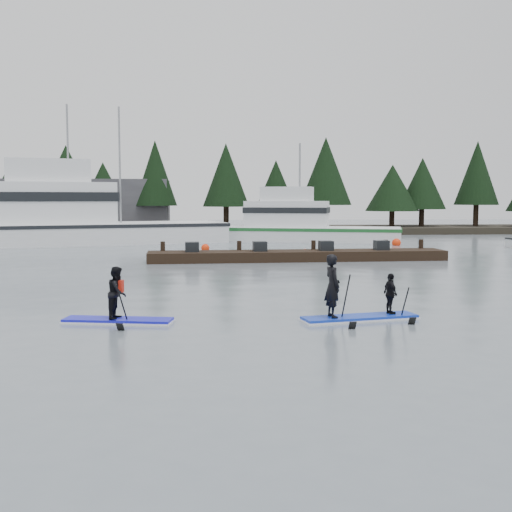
{
  "coord_description": "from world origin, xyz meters",
  "views": [
    {
      "loc": [
        -2.1,
        -17.65,
        3.23
      ],
      "look_at": [
        0.0,
        6.0,
        1.1
      ],
      "focal_mm": 45.0,
      "sensor_mm": 36.0,
      "label": 1
    }
  ],
  "objects": [
    {
      "name": "waterfront_building",
      "position": [
        -14.0,
        44.0,
        2.5
      ],
      "size": [
        18.0,
        6.0,
        5.0
      ],
      "primitive_type": "cube",
      "color": "#4C4C51",
      "rests_on": "ground"
    },
    {
      "name": "buoy_d",
      "position": [
        3.9,
        18.39,
        0.0
      ],
      "size": [
        0.48,
        0.48,
        0.48
      ],
      "primitive_type": "sphere",
      "color": "red",
      "rests_on": "ground"
    },
    {
      "name": "fishing_boat_medium",
      "position": [
        5.78,
        30.58,
        0.58
      ],
      "size": [
        14.28,
        7.73,
        8.28
      ],
      "rotation": [
        0.0,
        0.0,
        -0.29
      ],
      "color": "white",
      "rests_on": "ground"
    },
    {
      "name": "far_shore",
      "position": [
        0.0,
        42.0,
        0.3
      ],
      "size": [
        70.0,
        8.0,
        0.6
      ],
      "primitive_type": "cube",
      "color": "#2D281E",
      "rests_on": "ground"
    },
    {
      "name": "paddleboard_solo",
      "position": [
        -4.24,
        -0.85,
        0.57
      ],
      "size": [
        2.91,
        1.31,
        1.9
      ],
      "rotation": [
        0.0,
        0.0,
        -0.19
      ],
      "color": "#1416C3",
      "rests_on": "ground"
    },
    {
      "name": "fishing_boat_large",
      "position": [
        -10.93,
        29.14,
        0.86
      ],
      "size": [
        20.82,
        10.7,
        11.05
      ],
      "rotation": [
        0.0,
        0.0,
        0.27
      ],
      "color": "white",
      "rests_on": "ground"
    },
    {
      "name": "buoy_c",
      "position": [
        11.51,
        25.58,
        0.0
      ],
      "size": [
        0.62,
        0.62,
        0.62
      ],
      "primitive_type": "sphere",
      "color": "red",
      "rests_on": "ground"
    },
    {
      "name": "floating_dock",
      "position": [
        3.02,
        15.35,
        0.26
      ],
      "size": [
        15.59,
        2.58,
        0.52
      ],
      "primitive_type": "cube",
      "rotation": [
        0.0,
        0.0,
        0.03
      ],
      "color": "black",
      "rests_on": "ground"
    },
    {
      "name": "paddleboard_duo",
      "position": [
        2.0,
        -1.08,
        0.61
      ],
      "size": [
        3.22,
        1.48,
        2.3
      ],
      "rotation": [
        0.0,
        0.0,
        0.2
      ],
      "color": "#1333B6",
      "rests_on": "ground"
    },
    {
      "name": "treeline",
      "position": [
        0.0,
        42.0,
        0.0
      ],
      "size": [
        60.0,
        4.0,
        8.0
      ],
      "primitive_type": null,
      "color": "black",
      "rests_on": "ground"
    },
    {
      "name": "ground",
      "position": [
        0.0,
        0.0,
        0.0
      ],
      "size": [
        160.0,
        160.0,
        0.0
      ],
      "primitive_type": "plane",
      "color": "slate",
      "rests_on": "ground"
    },
    {
      "name": "buoy_b",
      "position": [
        -1.73,
        22.48,
        0.0
      ],
      "size": [
        0.52,
        0.52,
        0.52
      ],
      "primitive_type": "sphere",
      "color": "red",
      "rests_on": "ground"
    }
  ]
}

